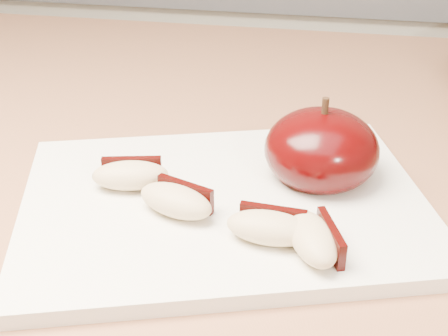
# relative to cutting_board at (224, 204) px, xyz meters

# --- Properties ---
(back_cabinet) EXTENTS (2.40, 0.62, 0.94)m
(back_cabinet) POSITION_rel_cutting_board_xyz_m (-0.07, 0.84, -0.44)
(back_cabinet) COLOR silver
(back_cabinet) RESTS_ON ground
(cutting_board) EXTENTS (0.34, 0.29, 0.01)m
(cutting_board) POSITION_rel_cutting_board_xyz_m (0.00, 0.00, 0.00)
(cutting_board) COLOR silver
(cutting_board) RESTS_ON island_counter
(apple_half) EXTENTS (0.12, 0.12, 0.07)m
(apple_half) POSITION_rel_cutting_board_xyz_m (0.07, 0.05, 0.03)
(apple_half) COLOR black
(apple_half) RESTS_ON cutting_board
(apple_wedge_a) EXTENTS (0.06, 0.04, 0.02)m
(apple_wedge_a) POSITION_rel_cutting_board_xyz_m (-0.07, 0.00, 0.02)
(apple_wedge_a) COLOR tan
(apple_wedge_a) RESTS_ON cutting_board
(apple_wedge_b) EXTENTS (0.06, 0.05, 0.02)m
(apple_wedge_b) POSITION_rel_cutting_board_xyz_m (-0.03, -0.03, 0.02)
(apple_wedge_b) COLOR tan
(apple_wedge_b) RESTS_ON cutting_board
(apple_wedge_c) EXTENTS (0.06, 0.03, 0.02)m
(apple_wedge_c) POSITION_rel_cutting_board_xyz_m (0.04, -0.05, 0.02)
(apple_wedge_c) COLOR tan
(apple_wedge_c) RESTS_ON cutting_board
(apple_wedge_d) EXTENTS (0.05, 0.06, 0.02)m
(apple_wedge_d) POSITION_rel_cutting_board_xyz_m (0.07, -0.05, 0.02)
(apple_wedge_d) COLOR tan
(apple_wedge_d) RESTS_ON cutting_board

